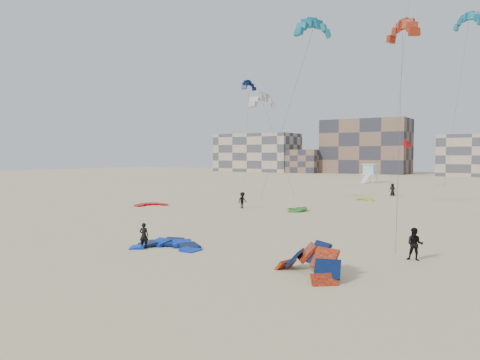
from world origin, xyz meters
The scene contains 20 objects.
ground centered at (0.00, 0.00, 0.00)m, with size 320.00×320.00×0.00m, color #D3B88D.
kite_ground_blue centered at (-1.84, 0.80, 0.00)m, with size 4.24×4.39×0.85m, color #0331F8, non-canonical shape.
kite_ground_orange centered at (8.73, -0.75, 0.00)m, with size 4.15×3.28×2.59m, color #E93F17, non-canonical shape.
kite_ground_red centered at (-20.48, 19.38, 0.00)m, with size 3.55×3.76×0.44m, color #C80B01, non-canonical shape.
kite_ground_green centered at (-3.65, 23.84, 0.00)m, with size 3.30×3.46×0.74m, color #177C13, non-canonical shape.
kite_ground_yellow centered at (-0.93, 39.33, 0.00)m, with size 2.62×2.72×0.66m, color #D4DB12, non-canonical shape.
kitesurfer_main centered at (-3.02, -0.04, 0.83)m, with size 0.60×0.40×1.65m, color black.
kitesurfer_b centered at (12.50, 5.57, 0.94)m, with size 0.91×0.71×1.87m, color black.
kitesurfer_c centered at (-9.79, 22.83, 0.91)m, with size 1.18×0.68×1.82m, color black.
kitesurfer_e centered at (0.50, 48.31, 0.92)m, with size 0.90×0.59×1.85m, color black.
kite_fly_teal_a centered at (-0.63, 21.22, 18.34)m, with size 9.90×5.10×18.74m.
kite_fly_orange centered at (7.32, 23.81, 17.57)m, with size 7.37×24.14×17.75m.
kite_fly_grey centered at (-10.52, 28.76, 12.59)m, with size 5.46×5.13×12.95m.
kite_fly_navy centered at (-22.43, 45.20, 17.49)m, with size 3.37×4.15×17.53m.
kite_fly_teal_b centered at (9.56, 53.51, 25.22)m, with size 5.72×5.44×25.68m.
kite_fly_red centered at (-1.81, 67.14, 8.00)m, with size 6.60×9.99×8.13m.
lifeguard_tower_far centered at (-12.28, 79.71, 2.06)m, with size 3.14×5.77×4.15m.
condo_west_a centered at (-70.00, 130.00, 7.00)m, with size 30.00×15.00×14.00m, color tan.
condo_west_b centered at (-30.00, 134.00, 9.00)m, with size 28.00×14.00×18.00m, color brown.
condo_fill_left centered at (-50.00, 128.00, 4.00)m, with size 12.00×10.00×8.00m, color brown.
Camera 1 is at (18.09, -21.98, 5.97)m, focal length 35.00 mm.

